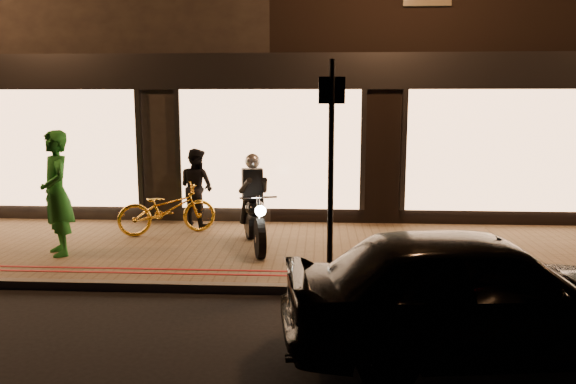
# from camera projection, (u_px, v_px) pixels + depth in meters

# --- Properties ---
(ground) EXTENTS (90.00, 90.00, 0.00)m
(ground) POSITION_uv_depth(u_px,v_px,m) (244.00, 294.00, 7.60)
(ground) COLOR black
(ground) RESTS_ON ground
(sidewalk) EXTENTS (50.00, 4.00, 0.12)m
(sidewalk) POSITION_uv_depth(u_px,v_px,m) (260.00, 250.00, 9.56)
(sidewalk) COLOR brown
(sidewalk) RESTS_ON ground
(kerb_stone) EXTENTS (50.00, 0.14, 0.12)m
(kerb_stone) POSITION_uv_depth(u_px,v_px,m) (244.00, 288.00, 7.64)
(kerb_stone) COLOR #59544C
(kerb_stone) RESTS_ON ground
(red_kerb_lines) EXTENTS (50.00, 0.26, 0.01)m
(red_kerb_lines) POSITION_uv_depth(u_px,v_px,m) (249.00, 273.00, 8.12)
(red_kerb_lines) COLOR maroon
(red_kerb_lines) RESTS_ON sidewalk
(building_row) EXTENTS (48.00, 10.11, 8.50)m
(building_row) POSITION_uv_depth(u_px,v_px,m) (286.00, 40.00, 15.76)
(building_row) COLOR black
(building_row) RESTS_ON ground
(motorcycle) EXTENTS (0.72, 1.91, 1.59)m
(motorcycle) POSITION_uv_depth(u_px,v_px,m) (254.00, 212.00, 9.45)
(motorcycle) COLOR black
(motorcycle) RESTS_ON sidewalk
(sign_post) EXTENTS (0.35, 0.09, 3.00)m
(sign_post) POSITION_uv_depth(u_px,v_px,m) (331.00, 161.00, 7.49)
(sign_post) COLOR black
(sign_post) RESTS_ON sidewalk
(bicycle_gold) EXTENTS (1.90, 1.30, 0.95)m
(bicycle_gold) POSITION_uv_depth(u_px,v_px,m) (167.00, 209.00, 10.42)
(bicycle_gold) COLOR gold
(bicycle_gold) RESTS_ON sidewalk
(person_green) EXTENTS (0.83, 0.87, 2.01)m
(person_green) POSITION_uv_depth(u_px,v_px,m) (56.00, 193.00, 8.95)
(person_green) COLOR #1D6D23
(person_green) RESTS_ON sidewalk
(person_dark) EXTENTS (0.95, 0.90, 1.54)m
(person_dark) POSITION_uv_depth(u_px,v_px,m) (196.00, 187.00, 11.09)
(person_dark) COLOR black
(person_dark) RESTS_ON sidewalk
(parked_car) EXTENTS (4.11, 2.07, 1.34)m
(parked_car) POSITION_uv_depth(u_px,v_px,m) (476.00, 292.00, 5.69)
(parked_car) COLOR black
(parked_car) RESTS_ON ground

